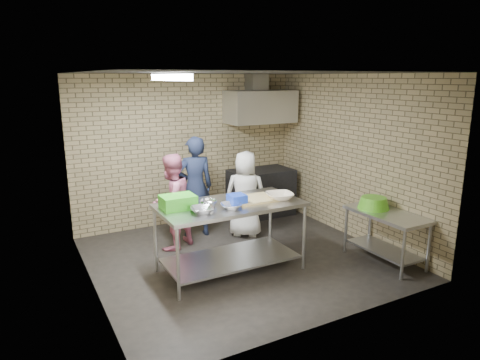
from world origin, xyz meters
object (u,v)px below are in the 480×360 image
at_px(side_counter, 385,237).
at_px(woman_pink, 172,202).
at_px(woman_white, 246,194).
at_px(blue_tub, 237,200).
at_px(prep_table, 230,237).
at_px(green_basin, 374,203).
at_px(bottle_green, 275,110).
at_px(man_navy, 195,187).
at_px(bottle_red, 258,110).
at_px(green_crate, 178,202).
at_px(stove, 261,192).

relative_size(side_counter, woman_pink, 0.80).
xyz_separation_m(side_counter, woman_white, (-1.27, 1.91, 0.35)).
height_order(side_counter, blue_tub, blue_tub).
height_order(prep_table, blue_tub, blue_tub).
bearing_deg(green_basin, bottle_green, 89.58).
bearing_deg(man_navy, bottle_red, -148.25).
height_order(bottle_red, bottle_green, bottle_red).
bearing_deg(side_counter, man_navy, 130.93).
distance_m(side_counter, woman_white, 2.32).
distance_m(prep_table, woman_pink, 1.27).
xyz_separation_m(side_counter, blue_tub, (-2.07, 0.70, 0.67)).
height_order(green_crate, green_basin, green_crate).
bearing_deg(green_crate, stove, 37.65).
bearing_deg(green_basin, stove, 99.76).
height_order(green_crate, blue_tub, green_crate).
relative_size(bottle_red, man_navy, 0.11).
relative_size(green_crate, bottle_green, 2.90).
relative_size(side_counter, stove, 1.00).
xyz_separation_m(man_navy, woman_pink, (-0.54, -0.35, -0.10)).
relative_size(blue_tub, woman_white, 0.15).
distance_m(bottle_red, woman_white, 1.90).
relative_size(bottle_green, woman_white, 0.10).
bearing_deg(green_basin, woman_white, 126.92).
bearing_deg(woman_white, green_basin, 163.57).
relative_size(prep_table, woman_pink, 1.30).
bearing_deg(stove, prep_table, -130.60).
xyz_separation_m(bottle_red, woman_pink, (-2.15, -1.02, -1.28)).
distance_m(blue_tub, bottle_red, 3.00).
bearing_deg(green_basin, side_counter, -85.43).
distance_m(green_basin, bottle_red, 3.01).
bearing_deg(side_counter, green_basin, 94.57).
distance_m(stove, blue_tub, 2.68).
bearing_deg(blue_tub, woman_white, 56.28).
xyz_separation_m(prep_table, bottle_red, (1.72, 2.19, 1.54)).
xyz_separation_m(green_crate, green_basin, (2.80, -0.67, -0.23)).
bearing_deg(woman_pink, bottle_green, 173.44).
height_order(stove, woman_white, woman_white).
distance_m(blue_tub, man_navy, 1.63).
distance_m(bottle_green, woman_pink, 3.02).
bearing_deg(bottle_red, man_navy, -157.27).
relative_size(side_counter, bottle_red, 6.67).
height_order(man_navy, woman_white, man_navy).
relative_size(blue_tub, woman_pink, 0.14).
height_order(green_crate, woman_pink, woman_pink).
xyz_separation_m(stove, green_crate, (-2.37, -1.83, 0.62)).
bearing_deg(blue_tub, prep_table, 116.57).
bearing_deg(green_basin, prep_table, 165.31).
distance_m(green_crate, woman_pink, 1.13).
bearing_deg(blue_tub, man_navy, 87.79).
relative_size(bottle_red, bottle_green, 1.20).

